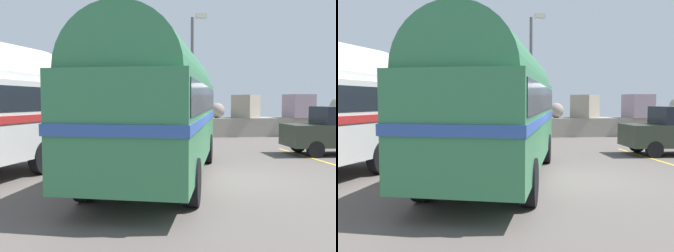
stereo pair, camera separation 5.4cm
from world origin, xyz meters
TOP-DOWN VIEW (x-y plane):
  - ground at (0.00, 0.00)m, footprint 32.00×26.00m
  - breakwater at (0.12, 11.80)m, footprint 31.36×2.27m
  - vintage_coach at (-1.73, 0.43)m, footprint 4.87×8.91m
  - lamp_post at (0.37, 6.26)m, footprint 0.50×0.92m

SIDE VIEW (x-z plane):
  - ground at x=0.00m, z-range 0.00..0.02m
  - breakwater at x=0.12m, z-range -0.42..2.06m
  - vintage_coach at x=-1.73m, z-range 0.20..3.90m
  - lamp_post at x=0.37m, z-range 0.40..6.06m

